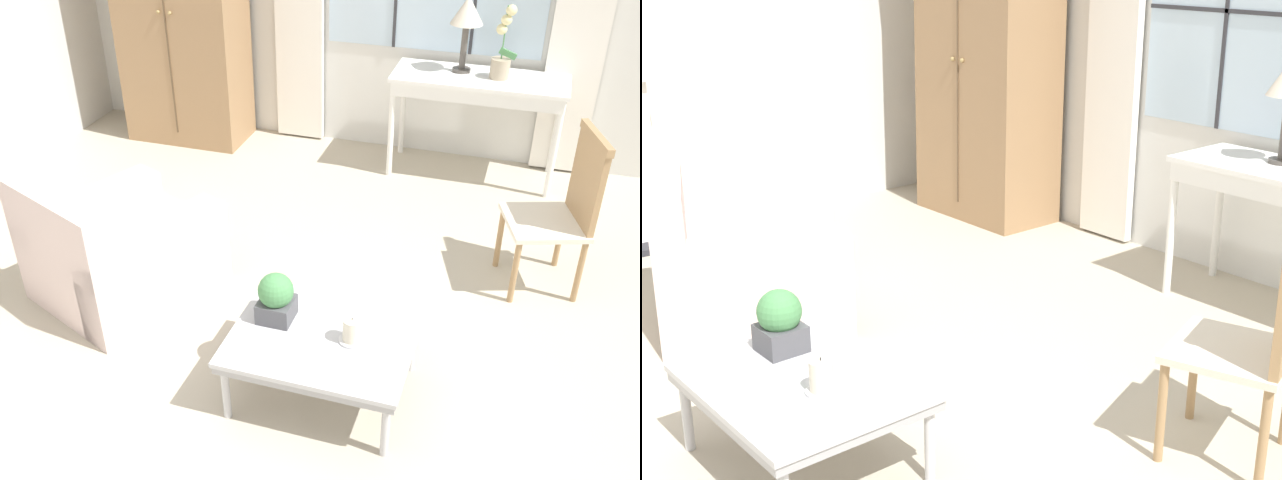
{
  "view_description": "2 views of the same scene",
  "coord_description": "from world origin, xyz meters",
  "views": [
    {
      "loc": [
        0.84,
        -2.54,
        2.58
      ],
      "look_at": [
        -0.09,
        0.41,
        0.63
      ],
      "focal_mm": 40.0,
      "sensor_mm": 36.0,
      "label": 1
    },
    {
      "loc": [
        2.71,
        -1.43,
        1.91
      ],
      "look_at": [
        0.03,
        0.78,
        0.73
      ],
      "focal_mm": 50.0,
      "sensor_mm": 36.0,
      "label": 2
    }
  ],
  "objects": [
    {
      "name": "wall_back_windowed",
      "position": [
        0.0,
        3.02,
        1.39
      ],
      "size": [
        7.2,
        0.14,
        2.8
      ],
      "color": "silver",
      "rests_on": "ground_plane"
    },
    {
      "name": "side_chair_wooden",
      "position": [
        1.11,
        1.33,
        0.55
      ],
      "size": [
        0.56,
        0.56,
        1.0
      ],
      "color": "beige",
      "rests_on": "ground_plane"
    },
    {
      "name": "armchair_upholstered",
      "position": [
        -1.35,
        0.46,
        0.26
      ],
      "size": [
        1.11,
        1.18,
        0.81
      ],
      "color": "beige",
      "rests_on": "ground_plane"
    },
    {
      "name": "potted_plant_small",
      "position": [
        -0.21,
        0.05,
        0.49
      ],
      "size": [
        0.18,
        0.18,
        0.26
      ],
      "color": "#4C4C51",
      "rests_on": "coffee_table"
    },
    {
      "name": "pillar_candle",
      "position": [
        0.2,
        -0.01,
        0.43
      ],
      "size": [
        0.12,
        0.12,
        0.14
      ],
      "color": "silver",
      "rests_on": "coffee_table"
    },
    {
      "name": "coffee_table",
      "position": [
        0.05,
        -0.01,
        0.33
      ],
      "size": [
        0.88,
        0.7,
        0.37
      ],
      "color": "#BCBCC1",
      "rests_on": "ground_plane"
    },
    {
      "name": "armoire",
      "position": [
        -2.0,
        2.69,
        1.17
      ],
      "size": [
        1.06,
        0.59,
        2.33
      ],
      "color": "#93704C",
      "rests_on": "ground_plane"
    },
    {
      "name": "ground_plane",
      "position": [
        0.0,
        0.0,
        0.0
      ],
      "size": [
        14.0,
        14.0,
        0.0
      ],
      "primitive_type": "plane",
      "color": "#B2A893"
    }
  ]
}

